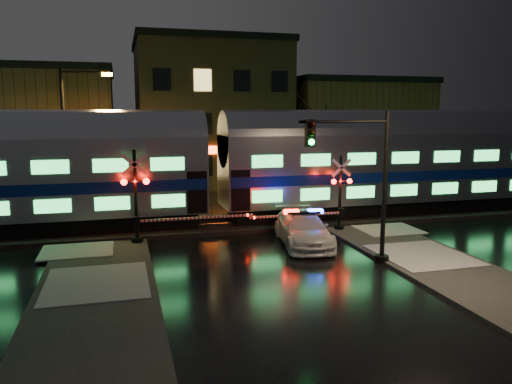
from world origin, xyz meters
The scene contains 13 objects.
ground centered at (0.00, 0.00, 0.00)m, with size 120.00×120.00×0.00m, color black.
ballast centered at (0.00, 5.00, 0.12)m, with size 90.00×4.20×0.24m, color black.
sidewalk_left centered at (-6.50, -6.00, 0.06)m, with size 4.00×20.00×0.12m, color #2D2D2D.
sidewalk_right centered at (6.50, -6.00, 0.06)m, with size 4.00×20.00×0.12m, color #2D2D2D.
building_left centered at (-13.00, 22.00, 4.50)m, with size 14.00×10.00×9.00m, color #533520.
building_mid centered at (2.00, 22.50, 5.75)m, with size 12.00×11.00×11.50m, color brown.
building_right centered at (15.00, 22.00, 4.25)m, with size 12.00×10.00×8.50m, color #533520.
train centered at (-0.86, 5.00, 3.38)m, with size 51.00×3.12×5.92m.
police_car centered at (2.44, 0.36, 0.75)m, with size 2.76×5.35×1.65m.
crossing_signal_right centered at (4.81, 2.30, 1.59)m, with size 5.45×0.64×3.86m.
crossing_signal_left centered at (-4.59, 2.31, 1.81)m, with size 6.18×0.67×4.37m.
traffic_light centered at (3.58, -3.15, 3.24)m, with size 3.94×0.71×6.09m.
streetlight centered at (-8.20, 9.00, 4.87)m, with size 2.82×0.30×8.44m.
Camera 1 is at (-5.50, -20.61, 6.03)m, focal length 35.00 mm.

